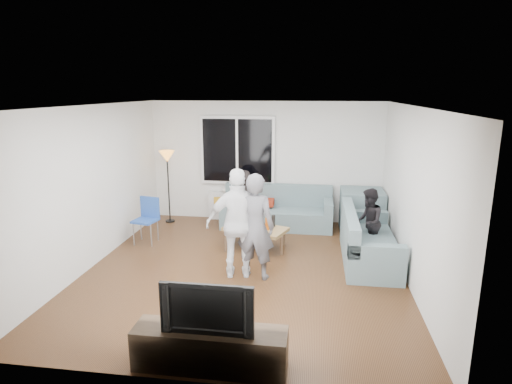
# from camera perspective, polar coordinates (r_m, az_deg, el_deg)

# --- Properties ---
(floor) EXTENTS (5.00, 5.50, 0.04)m
(floor) POSITION_cam_1_polar(r_m,az_deg,el_deg) (6.99, -1.52, -10.49)
(floor) COLOR #56351C
(floor) RESTS_ON ground
(ceiling) EXTENTS (5.00, 5.50, 0.04)m
(ceiling) POSITION_cam_1_polar(r_m,az_deg,el_deg) (6.39, -1.68, 11.67)
(ceiling) COLOR white
(ceiling) RESTS_ON ground
(wall_back) EXTENTS (5.00, 0.04, 2.60)m
(wall_back) POSITION_cam_1_polar(r_m,az_deg,el_deg) (9.25, 1.27, 4.06)
(wall_back) COLOR silver
(wall_back) RESTS_ON ground
(wall_front) EXTENTS (5.00, 0.04, 2.60)m
(wall_front) POSITION_cam_1_polar(r_m,az_deg,el_deg) (3.99, -8.32, -9.17)
(wall_front) COLOR silver
(wall_front) RESTS_ON ground
(wall_left) EXTENTS (0.04, 5.50, 2.60)m
(wall_left) POSITION_cam_1_polar(r_m,az_deg,el_deg) (7.41, -21.20, 0.71)
(wall_left) COLOR silver
(wall_left) RESTS_ON ground
(wall_right) EXTENTS (0.04, 5.50, 2.60)m
(wall_right) POSITION_cam_1_polar(r_m,az_deg,el_deg) (6.64, 20.39, -0.63)
(wall_right) COLOR silver
(wall_right) RESTS_ON ground
(window_frame) EXTENTS (1.62, 0.06, 1.47)m
(window_frame) POSITION_cam_1_polar(r_m,az_deg,el_deg) (9.23, -2.50, 5.59)
(window_frame) COLOR white
(window_frame) RESTS_ON wall_back
(window_glass) EXTENTS (1.50, 0.02, 1.35)m
(window_glass) POSITION_cam_1_polar(r_m,az_deg,el_deg) (9.19, -2.55, 5.55)
(window_glass) COLOR black
(window_glass) RESTS_ON window_frame
(window_mullion) EXTENTS (0.05, 0.03, 1.35)m
(window_mullion) POSITION_cam_1_polar(r_m,az_deg,el_deg) (9.18, -2.56, 5.55)
(window_mullion) COLOR white
(window_mullion) RESTS_ON window_frame
(radiator) EXTENTS (1.30, 0.12, 0.62)m
(radiator) POSITION_cam_1_polar(r_m,az_deg,el_deg) (9.44, -2.47, -1.92)
(radiator) COLOR silver
(radiator) RESTS_ON floor
(potted_plant) EXTENTS (0.21, 0.18, 0.33)m
(potted_plant) POSITION_cam_1_polar(r_m,az_deg,el_deg) (9.24, -0.30, 0.79)
(potted_plant) COLOR #2E702D
(potted_plant) RESTS_ON radiator
(vase) EXTENTS (0.15, 0.15, 0.16)m
(vase) POSITION_cam_1_polar(r_m,az_deg,el_deg) (9.37, -4.20, 0.39)
(vase) COLOR silver
(vase) RESTS_ON radiator
(sofa_back_section) EXTENTS (2.30, 0.85, 0.85)m
(sofa_back_section) POSITION_cam_1_polar(r_m,az_deg,el_deg) (8.93, 2.82, -2.07)
(sofa_back_section) COLOR slate
(sofa_back_section) RESTS_ON floor
(sofa_right_section) EXTENTS (2.00, 0.85, 0.85)m
(sofa_right_section) POSITION_cam_1_polar(r_m,az_deg,el_deg) (7.42, 14.99, -5.83)
(sofa_right_section) COLOR slate
(sofa_right_section) RESTS_ON floor
(sofa_corner) EXTENTS (0.85, 0.85, 0.85)m
(sofa_corner) POSITION_cam_1_polar(r_m,az_deg,el_deg) (8.95, 13.97, -2.43)
(sofa_corner) COLOR slate
(sofa_corner) RESTS_ON floor
(cushion_yellow) EXTENTS (0.46, 0.42, 0.14)m
(cushion_yellow) POSITION_cam_1_polar(r_m,az_deg,el_deg) (9.06, -4.45, -1.31)
(cushion_yellow) COLOR #C0861C
(cushion_yellow) RESTS_ON sofa_back_section
(cushion_red) EXTENTS (0.36, 0.30, 0.13)m
(cushion_red) POSITION_cam_1_polar(r_m,az_deg,el_deg) (8.99, 1.27, -1.39)
(cushion_red) COLOR maroon
(cushion_red) RESTS_ON sofa_back_section
(coffee_table) EXTENTS (1.24, 0.93, 0.40)m
(coffee_table) POSITION_cam_1_polar(r_m,az_deg,el_deg) (7.78, -0.06, -6.18)
(coffee_table) COLOR #9D7A4C
(coffee_table) RESTS_ON floor
(pitcher) EXTENTS (0.17, 0.17, 0.17)m
(pitcher) POSITION_cam_1_polar(r_m,az_deg,el_deg) (7.58, -0.02, -4.45)
(pitcher) COLOR maroon
(pitcher) RESTS_ON coffee_table
(side_chair) EXTENTS (0.47, 0.47, 0.86)m
(side_chair) POSITION_cam_1_polar(r_m,az_deg,el_deg) (8.25, -14.64, -3.81)
(side_chair) COLOR #254DA3
(side_chair) RESTS_ON floor
(floor_lamp) EXTENTS (0.32, 0.32, 1.56)m
(floor_lamp) POSITION_cam_1_polar(r_m,az_deg,el_deg) (9.36, -11.66, 0.64)
(floor_lamp) COLOR #FF9730
(floor_lamp) RESTS_ON floor
(player_left) EXTENTS (0.66, 0.49, 1.64)m
(player_left) POSITION_cam_1_polar(r_m,az_deg,el_deg) (6.42, -0.13, -4.65)
(player_left) COLOR #525257
(player_left) RESTS_ON floor
(player_right) EXTENTS (1.05, 0.58, 1.70)m
(player_right) POSITION_cam_1_polar(r_m,az_deg,el_deg) (6.47, -2.32, -4.27)
(player_right) COLOR white
(player_right) RESTS_ON floor
(spectator_right) EXTENTS (0.50, 0.62, 1.19)m
(spectator_right) POSITION_cam_1_polar(r_m,az_deg,el_deg) (7.63, 14.83, -3.94)
(spectator_right) COLOR black
(spectator_right) RESTS_ON floor
(spectator_back) EXTENTS (0.77, 0.45, 1.19)m
(spectator_back) POSITION_cam_1_polar(r_m,az_deg,el_deg) (9.00, -1.68, -0.81)
(spectator_back) COLOR black
(spectator_back) RESTS_ON floor
(tv_console) EXTENTS (1.60, 0.40, 0.44)m
(tv_console) POSITION_cam_1_polar(r_m,az_deg,el_deg) (4.72, -6.15, -20.14)
(tv_console) COLOR #35281A
(tv_console) RESTS_ON floor
(television) EXTENTS (0.95, 0.12, 0.55)m
(television) POSITION_cam_1_polar(r_m,az_deg,el_deg) (4.46, -6.32, -14.86)
(television) COLOR black
(television) RESTS_ON tv_console
(bottle_b) EXTENTS (0.08, 0.08, 0.25)m
(bottle_b) POSITION_cam_1_polar(r_m,az_deg,el_deg) (7.56, -1.19, -4.17)
(bottle_b) COLOR #3C9E1C
(bottle_b) RESTS_ON coffee_table
(bottle_e) EXTENTS (0.07, 0.07, 0.22)m
(bottle_e) POSITION_cam_1_polar(r_m,az_deg,el_deg) (7.75, 2.35, -3.87)
(bottle_e) COLOR black
(bottle_e) RESTS_ON coffee_table
(bottle_c) EXTENTS (0.07, 0.07, 0.18)m
(bottle_c) POSITION_cam_1_polar(r_m,az_deg,el_deg) (7.79, 0.33, -3.92)
(bottle_c) COLOR black
(bottle_c) RESTS_ON coffee_table
(bottle_d) EXTENTS (0.07, 0.07, 0.22)m
(bottle_d) POSITION_cam_1_polar(r_m,az_deg,el_deg) (7.56, 1.51, -4.29)
(bottle_d) COLOR #CE5B12
(bottle_d) RESTS_ON coffee_table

